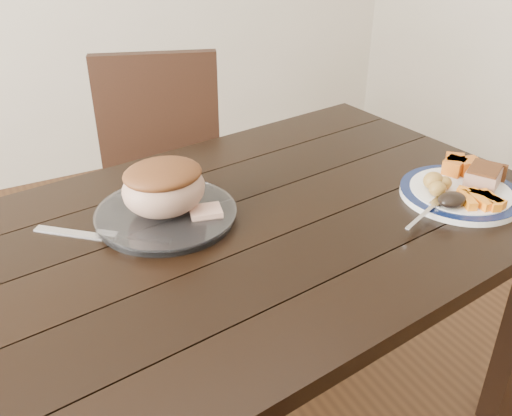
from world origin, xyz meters
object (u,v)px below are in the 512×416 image
dinner_plate (460,194)px  fork (428,211)px  dining_table (221,266)px  serving_platter (166,216)px  chair_far (162,178)px  carving_knife (128,239)px  pork_slice (483,177)px  roast_joint (164,189)px

dinner_plate → fork: 0.15m
dining_table → dinner_plate: dinner_plate is taller
serving_platter → fork: fork is taller
chair_far → carving_knife: bearing=85.5°
pork_slice → fork: bearing=-170.1°
dinner_plate → serving_platter: bearing=160.5°
fork → carving_knife: bearing=137.6°
dining_table → dinner_plate: 0.61m
serving_platter → fork: (0.53, -0.28, 0.01)m
dinner_plate → fork: bearing=-163.9°
carving_knife → serving_platter: bearing=66.4°
pork_slice → fork: (-0.21, -0.04, -0.02)m
chair_far → carving_knife: size_ratio=3.67×
dining_table → fork: bearing=-20.9°
serving_platter → dining_table: bearing=-52.5°
serving_platter → fork: 0.60m
dining_table → chair_far: chair_far is taller
chair_far → carving_knife: (-0.30, -0.67, 0.23)m
pork_slice → fork: 0.21m
dinner_plate → pork_slice: bearing=-4.8°
chair_far → serving_platter: size_ratio=2.97×
dining_table → serving_platter: serving_platter is taller
serving_platter → fork: size_ratio=1.83×
carving_knife → fork: bearing=21.7°
chair_far → dinner_plate: size_ratio=3.22×
serving_platter → carving_knife: bearing=-155.2°
roast_joint → carving_knife: (-0.11, -0.05, -0.07)m
chair_far → fork: (0.33, -0.90, 0.25)m
roast_joint → chair_far: bearing=72.6°
roast_joint → pork_slice: bearing=-18.2°
dining_table → carving_knife: carving_knife is taller
pork_slice → serving_platter: bearing=161.8°
dinner_plate → carving_knife: (-0.78, 0.19, -0.00)m
chair_far → roast_joint: size_ratio=4.97×
dining_table → dinner_plate: bearing=-12.3°
chair_far → roast_joint: bearing=92.2°
dinner_plate → fork: (-0.14, -0.04, 0.01)m
pork_slice → carving_knife: pork_slice is taller
dinner_plate → carving_knife: bearing=166.4°
dining_table → fork: fork is taller
chair_far → serving_platter: chair_far is taller
dining_table → serving_platter: (-0.08, 0.11, 0.10)m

